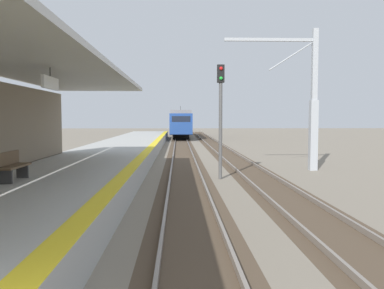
# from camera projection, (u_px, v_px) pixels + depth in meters

# --- Properties ---
(station_platform) EXTENTS (5.00, 80.00, 0.91)m
(station_platform) POSITION_uv_depth(u_px,v_px,m) (92.00, 168.00, 18.59)
(station_platform) COLOR #A8A8A3
(station_platform) RESTS_ON ground
(track_pair_nearest_platform) EXTENTS (2.34, 120.00, 0.16)m
(track_pair_nearest_platform) POSITION_uv_depth(u_px,v_px,m) (184.00, 166.00, 22.76)
(track_pair_nearest_platform) COLOR #4C3D2D
(track_pair_nearest_platform) RESTS_ON ground
(track_pair_middle) EXTENTS (2.34, 120.00, 0.16)m
(track_pair_middle) POSITION_uv_depth(u_px,v_px,m) (243.00, 166.00, 22.87)
(track_pair_middle) COLOR #4C3D2D
(track_pair_middle) RESTS_ON ground
(approaching_train) EXTENTS (2.93, 19.60, 4.76)m
(approaching_train) POSITION_uv_depth(u_px,v_px,m) (181.00, 123.00, 58.17)
(approaching_train) COLOR navy
(approaching_train) RESTS_ON ground
(rail_signal_post) EXTENTS (0.32, 0.34, 5.20)m
(rail_signal_post) POSITION_uv_depth(u_px,v_px,m) (221.00, 109.00, 18.03)
(rail_signal_post) COLOR #4C4C4C
(rail_signal_post) RESTS_ON ground
(catenary_pylon_far_side) EXTENTS (5.00, 0.40, 7.50)m
(catenary_pylon_far_side) POSITION_uv_depth(u_px,v_px,m) (308.00, 103.00, 21.07)
(catenary_pylon_far_side) COLOR #9EA3A8
(catenary_pylon_far_side) RESTS_ON ground
(platform_bench) EXTENTS (0.45, 1.60, 0.88)m
(platform_bench) POSITION_uv_depth(u_px,v_px,m) (12.00, 165.00, 11.92)
(platform_bench) COLOR brown
(platform_bench) RESTS_ON station_platform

